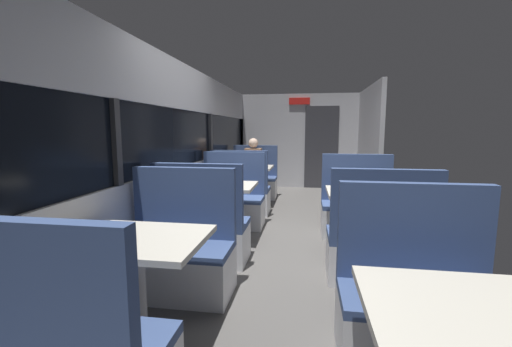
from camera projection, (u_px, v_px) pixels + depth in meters
name	position (u px, v px, depth m)	size (l,w,h in m)	color
ground_plane	(289.00, 244.00, 4.16)	(3.30, 9.20, 0.02)	#514F4C
carriage_window_panel_left	(177.00, 155.00, 4.23)	(0.09, 8.48, 2.30)	#B2B2B7
carriage_end_bulkhead	(301.00, 142.00, 8.10)	(2.90, 0.11, 2.30)	#B2B2B7
carriage_aisle_panel_right	(368.00, 144.00, 6.72)	(0.08, 2.40, 2.30)	#B2B2B7
dining_table_near_window	(137.00, 252.00, 2.16)	(0.90, 0.70, 0.74)	#9E9EA3
bench_near_window_facing_entry	(179.00, 256.00, 2.89)	(0.95, 0.50, 1.10)	silver
dining_table_mid_window	(220.00, 192.00, 4.20)	(0.90, 0.70, 0.74)	#9E9EA3
bench_mid_window_facing_end	(203.00, 232.00, 3.56)	(0.95, 0.50, 1.10)	silver
bench_mid_window_facing_entry	(232.00, 204.00, 4.93)	(0.95, 0.50, 1.10)	silver
dining_table_far_window	(248.00, 172.00, 6.25)	(0.90, 0.70, 0.74)	#9E9EA3
bench_far_window_facing_end	(241.00, 195.00, 5.61)	(0.95, 0.50, 1.10)	silver
bench_far_window_facing_entry	(254.00, 182.00, 6.98)	(0.95, 0.50, 1.10)	silver
dining_table_front_aisle	(480.00, 332.00, 1.30)	(0.90, 0.70, 0.74)	#9E9EA3
bench_front_aisle_facing_entry	(417.00, 310.00, 2.03)	(0.95, 0.50, 1.10)	silver
dining_table_rear_aisle	(367.00, 200.00, 3.74)	(0.90, 0.70, 0.74)	#9E9EA3
bench_rear_aisle_facing_end	(379.00, 248.00, 3.09)	(0.95, 0.50, 1.10)	silver
bench_rear_aisle_facing_entry	(357.00, 212.00, 4.46)	(0.95, 0.50, 1.10)	silver
seated_passenger	(254.00, 173.00, 6.88)	(0.47, 0.55, 1.26)	#26262D
coffee_cup_primary	(240.00, 164.00, 6.16)	(0.07, 0.07, 0.09)	#B23333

